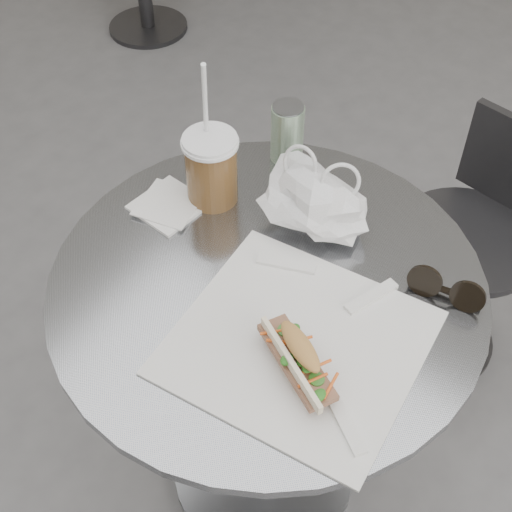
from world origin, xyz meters
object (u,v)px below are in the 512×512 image
Objects in this scene: sunglasses at (446,290)px; iced_coffee at (211,168)px; chair_far at (465,263)px; banh_mi at (298,358)px; cafe_table at (266,368)px; drink_can at (287,133)px.

iced_coffee is at bearing 175.42° from sunglasses.
banh_mi is at bearing 96.43° from chair_far.
drink_can is at bearing 117.60° from cafe_table.
chair_far is 5.02× the size of sunglasses.
drink_can is at bearing 152.16° from sunglasses.
chair_far is at bearing 53.88° from iced_coffee.
iced_coffee is (-0.39, -0.53, 0.51)m from chair_far.
iced_coffee is at bearing -105.77° from drink_can.
cafe_table is 5.65× the size of sunglasses.
sunglasses is 1.07× the size of drink_can.
cafe_table is 6.07× the size of drink_can.
iced_coffee is 0.47m from sunglasses.
cafe_table is at bearing 166.87° from banh_mi.
banh_mi is at bearing -54.92° from drink_can.
sunglasses is at bearing -20.46° from drink_can.
chair_far is at bearing 91.79° from sunglasses.
banh_mi is (-0.04, -0.77, 0.47)m from chair_far.
cafe_table is 1.13× the size of chair_far.
sunglasses is (0.08, -0.51, 0.46)m from chair_far.
cafe_table reaches higher than chair_far.
cafe_table is 2.48× the size of iced_coffee.
banh_mi is 1.75× the size of drink_can.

